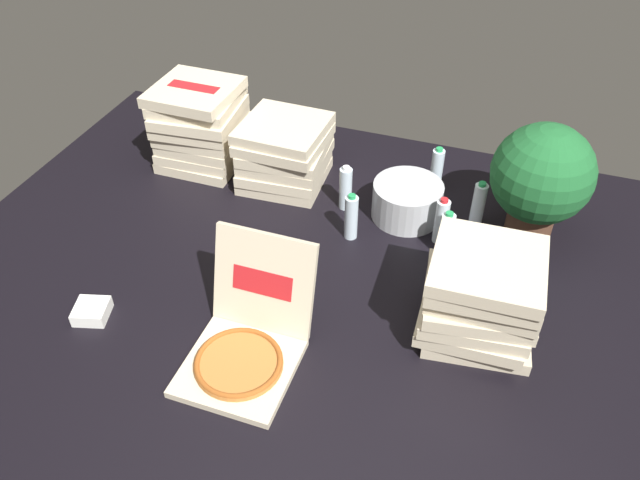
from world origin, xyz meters
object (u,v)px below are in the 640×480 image
water_bottle_1 (346,188)px  water_bottle_5 (437,169)px  potted_plant (542,177)px  open_pizza_box (247,339)px  water_bottle_2 (446,235)px  pizza_stack_left_far (480,295)px  pizza_stack_left_near (201,125)px  pizza_stack_right_mid (285,153)px  ice_bucket (407,201)px  water_bottle_3 (478,205)px  water_bottle_4 (441,221)px  napkin_pile (92,311)px  water_bottle_0 (351,217)px

water_bottle_1 → water_bottle_5: (0.36, 0.29, 0.00)m
water_bottle_1 → potted_plant: potted_plant is taller
open_pizza_box → water_bottle_2: (0.56, 0.77, 0.02)m
pizza_stack_left_far → water_bottle_5: size_ratio=1.96×
pizza_stack_left_near → pizza_stack_right_mid: bearing=-3.0°
pizza_stack_right_mid → ice_bucket: pizza_stack_right_mid is taller
water_bottle_1 → open_pizza_box: bearing=-93.8°
pizza_stack_right_mid → potted_plant: size_ratio=0.79×
potted_plant → water_bottle_1: bearing=-173.2°
open_pizza_box → pizza_stack_left_far: open_pizza_box is taller
pizza_stack_right_mid → pizza_stack_left_far: (1.02, -0.67, 0.03)m
water_bottle_3 → water_bottle_4: (-0.13, -0.17, 0.00)m
pizza_stack_left_near → water_bottle_2: 1.32m
open_pizza_box → napkin_pile: open_pizza_box is taller
pizza_stack_right_mid → open_pizza_box: bearing=-75.4°
pizza_stack_left_far → water_bottle_0: pizza_stack_left_far is taller
water_bottle_4 → napkin_pile: 1.45m
pizza_stack_right_mid → water_bottle_3: 0.93m
water_bottle_4 → water_bottle_5: same height
water_bottle_1 → water_bottle_4: size_ratio=1.00×
pizza_stack_left_near → water_bottle_1: pizza_stack_left_near is taller
pizza_stack_left_near → potted_plant: size_ratio=0.82×
water_bottle_3 → potted_plant: potted_plant is taller
water_bottle_1 → ice_bucket: bearing=5.9°
pizza_stack_left_near → water_bottle_3: size_ratio=1.92×
water_bottle_3 → pizza_stack_right_mid: bearing=177.8°
water_bottle_1 → water_bottle_4: same height
water_bottle_4 → water_bottle_2: bearing=-66.5°
water_bottle_1 → water_bottle_3: (0.59, 0.08, 0.00)m
potted_plant → open_pizza_box: bearing=-130.0°
water_bottle_2 → water_bottle_4: bearing=113.5°
potted_plant → water_bottle_4: bearing=-152.1°
pizza_stack_left_near → pizza_stack_right_mid: pizza_stack_left_near is taller
pizza_stack_right_mid → water_bottle_1: 0.36m
ice_bucket → water_bottle_3: bearing=8.9°
pizza_stack_right_mid → water_bottle_2: 0.88m
water_bottle_1 → napkin_pile: 1.20m
water_bottle_4 → napkin_pile: size_ratio=1.81×
pizza_stack_left_near → napkin_pile: bearing=-85.4°
water_bottle_1 → napkin_pile: (-0.70, -0.97, -0.08)m
water_bottle_4 → water_bottle_5: size_ratio=1.00×
water_bottle_0 → water_bottle_3: (0.50, 0.27, 0.00)m
water_bottle_2 → water_bottle_3: bearing=69.7°
water_bottle_0 → potted_plant: potted_plant is taller
potted_plant → water_bottle_2: bearing=-139.5°
pizza_stack_left_near → water_bottle_1: (0.79, -0.14, -0.10)m
water_bottle_3 → potted_plant: size_ratio=0.43×
pizza_stack_right_mid → water_bottle_2: size_ratio=1.84×
water_bottle_0 → water_bottle_3: size_ratio=1.00×
pizza_stack_left_near → water_bottle_5: 1.16m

